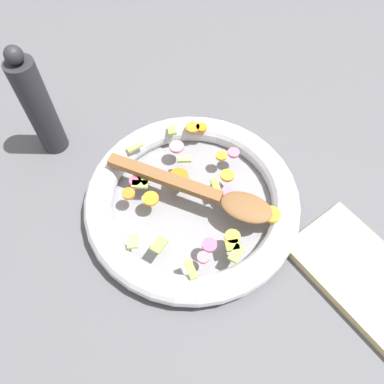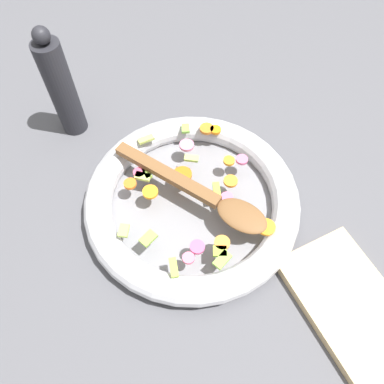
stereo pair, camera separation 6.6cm
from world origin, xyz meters
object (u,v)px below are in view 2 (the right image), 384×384
skillet (192,200)px  wooden_spoon (204,195)px  cutting_board (364,323)px  pepper_mill (61,88)px

skillet → wooden_spoon: bearing=30.4°
wooden_spoon → cutting_board: 0.32m
cutting_board → pepper_mill: bearing=-154.7°
skillet → pepper_mill: pepper_mill is taller
skillet → wooden_spoon: wooden_spoon is taller
pepper_mill → wooden_spoon: bearing=25.8°
pepper_mill → cutting_board: (0.60, 0.28, -0.10)m
skillet → pepper_mill: 0.33m
skillet → cutting_board: (0.31, 0.14, -0.01)m
wooden_spoon → cutting_board: bearing=24.7°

